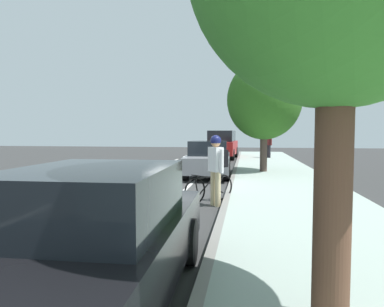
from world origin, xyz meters
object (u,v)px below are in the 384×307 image
parked_sedan_grey_mid (209,159)px  pedestrian_on_phone (269,143)px  parked_suv_red_far (222,144)px  parked_sedan_black_second (95,239)px  street_tree_mid_block (264,100)px  bicycle_at_curb (210,188)px  cyclist_with_backpack (217,162)px

parked_sedan_grey_mid → pedestrian_on_phone: pedestrian_on_phone is taller
parked_suv_red_far → pedestrian_on_phone: bearing=-13.0°
parked_sedan_black_second → street_tree_mid_block: size_ratio=0.90×
parked_sedan_grey_mid → pedestrian_on_phone: size_ratio=2.63×
parked_sedan_black_second → bicycle_at_curb: parked_sedan_black_second is taller
parked_suv_red_far → pedestrian_on_phone: parked_suv_red_far is taller
parked_sedan_grey_mid → parked_suv_red_far: size_ratio=0.94×
parked_suv_red_far → bicycle_at_curb: parked_suv_red_far is taller
bicycle_at_curb → parked_sedan_black_second: bearing=-96.2°
parked_suv_red_far → pedestrian_on_phone: 3.28m
street_tree_mid_block → pedestrian_on_phone: (0.75, 8.37, -2.18)m
parked_suv_red_far → bicycle_at_curb: 15.50m
bicycle_at_curb → street_tree_mid_block: (1.73, 6.36, 2.92)m
street_tree_mid_block → pedestrian_on_phone: street_tree_mid_block is taller
pedestrian_on_phone → parked_sedan_grey_mid: bearing=-108.5°
parked_suv_red_far → bicycle_at_curb: bearing=-87.3°
parked_sedan_grey_mid → pedestrian_on_phone: 9.77m
parked_sedan_black_second → bicycle_at_curb: size_ratio=3.27×
parked_sedan_black_second → parked_sedan_grey_mid: (0.01, 11.29, 0.00)m
bicycle_at_curb → cyclist_with_backpack: 0.89m
parked_sedan_grey_mid → parked_sedan_black_second: bearing=-90.1°
cyclist_with_backpack → parked_sedan_grey_mid: bearing=98.1°
parked_suv_red_far → cyclist_with_backpack: (0.94, -15.90, 0.09)m
bicycle_at_curb → pedestrian_on_phone: pedestrian_on_phone is taller
cyclist_with_backpack → pedestrian_on_phone: size_ratio=1.07×
cyclist_with_backpack → pedestrian_on_phone: bearing=81.5°
pedestrian_on_phone → street_tree_mid_block: bearing=-95.1°
parked_sedan_grey_mid → street_tree_mid_block: size_ratio=0.91×
parked_sedan_black_second → pedestrian_on_phone: size_ratio=2.61×
parked_sedan_black_second → parked_suv_red_far: (-0.09, 21.29, 0.27)m
street_tree_mid_block → bicycle_at_curb: bearing=-105.2°
parked_sedan_black_second → parked_suv_red_far: 21.29m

